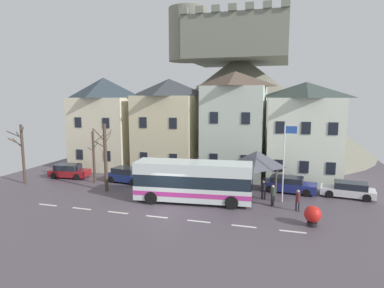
# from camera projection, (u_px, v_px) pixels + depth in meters

# --- Properties ---
(ground_plane) EXTENTS (40.00, 60.00, 0.07)m
(ground_plane) POSITION_uv_depth(u_px,v_px,m) (165.00, 210.00, 24.12)
(ground_plane) COLOR #504750
(townhouse_00) EXTENTS (6.80, 5.23, 10.35)m
(townhouse_00) POSITION_uv_depth(u_px,v_px,m) (105.00, 124.00, 37.62)
(townhouse_00) COLOR beige
(townhouse_00) RESTS_ON ground_plane
(townhouse_01) EXTENTS (6.48, 6.74, 10.15)m
(townhouse_01) POSITION_uv_depth(u_px,v_px,m) (169.00, 125.00, 36.25)
(townhouse_01) COLOR beige
(townhouse_01) RESTS_ON ground_plane
(townhouse_02) EXTENTS (6.05, 5.98, 10.78)m
(townhouse_02) POSITION_uv_depth(u_px,v_px,m) (234.00, 124.00, 33.84)
(townhouse_02) COLOR beige
(townhouse_02) RESTS_ON ground_plane
(townhouse_03) EXTENTS (6.70, 6.41, 9.64)m
(townhouse_03) POSITION_uv_depth(u_px,v_px,m) (304.00, 132.00, 32.23)
(townhouse_03) COLOR silver
(townhouse_03) RESTS_ON ground_plane
(hilltop_castle) EXTENTS (38.41, 38.41, 20.80)m
(hilltop_castle) POSITION_uv_depth(u_px,v_px,m) (238.00, 99.00, 50.39)
(hilltop_castle) COLOR slate
(hilltop_castle) RESTS_ON ground_plane
(transit_bus) EXTENTS (9.34, 3.48, 3.18)m
(transit_bus) POSITION_uv_depth(u_px,v_px,m) (193.00, 182.00, 25.78)
(transit_bus) COLOR silver
(transit_bus) RESTS_ON ground_plane
(bus_shelter) EXTENTS (3.60, 3.60, 3.73)m
(bus_shelter) POSITION_uv_depth(u_px,v_px,m) (257.00, 159.00, 27.60)
(bus_shelter) COLOR #473D33
(bus_shelter) RESTS_ON ground_plane
(parked_car_00) EXTENTS (4.69, 2.30, 1.35)m
(parked_car_00) POSITION_uv_depth(u_px,v_px,m) (289.00, 185.00, 28.50)
(parked_car_00) COLOR navy
(parked_car_00) RESTS_ON ground_plane
(parked_car_01) EXTENTS (4.04, 2.26, 1.36)m
(parked_car_01) POSITION_uv_depth(u_px,v_px,m) (69.00, 171.00, 33.70)
(parked_car_01) COLOR maroon
(parked_car_01) RESTS_ON ground_plane
(parked_car_02) EXTENTS (4.07, 2.42, 1.41)m
(parked_car_02) POSITION_uv_depth(u_px,v_px,m) (127.00, 175.00, 31.88)
(parked_car_02) COLOR navy
(parked_car_02) RESTS_ON ground_plane
(parked_car_03) EXTENTS (4.33, 2.28, 1.27)m
(parked_car_03) POSITION_uv_depth(u_px,v_px,m) (348.00, 190.00, 27.05)
(parked_car_03) COLOR white
(parked_car_03) RESTS_ON ground_plane
(pedestrian_00) EXTENTS (0.36, 0.36, 1.56)m
(pedestrian_00) POSITION_uv_depth(u_px,v_px,m) (264.00, 188.00, 26.40)
(pedestrian_00) COLOR black
(pedestrian_00) RESTS_ON ground_plane
(pedestrian_01) EXTENTS (0.38, 0.31, 1.60)m
(pedestrian_01) POSITION_uv_depth(u_px,v_px,m) (248.00, 188.00, 26.81)
(pedestrian_01) COLOR #38332D
(pedestrian_01) RESTS_ON ground_plane
(pedestrian_02) EXTENTS (0.32, 0.32, 1.59)m
(pedestrian_02) POSITION_uv_depth(u_px,v_px,m) (298.00, 199.00, 23.68)
(pedestrian_02) COLOR #2D2D38
(pedestrian_02) RESTS_ON ground_plane
(pedestrian_03) EXTENTS (0.36, 0.36, 1.62)m
(pedestrian_03) POSITION_uv_depth(u_px,v_px,m) (273.00, 194.00, 24.85)
(pedestrian_03) COLOR black
(pedestrian_03) RESTS_ON ground_plane
(public_bench) EXTENTS (1.76, 0.48, 0.87)m
(public_bench) POSITION_uv_depth(u_px,v_px,m) (241.00, 181.00, 30.40)
(public_bench) COLOR brown
(public_bench) RESTS_ON ground_plane
(flagpole) EXTENTS (0.95, 0.10, 6.07)m
(flagpole) POSITION_uv_depth(u_px,v_px,m) (285.00, 157.00, 25.43)
(flagpole) COLOR silver
(flagpole) RESTS_ON ground_plane
(harbour_buoy) EXTENTS (1.08, 1.08, 1.33)m
(harbour_buoy) POSITION_uv_depth(u_px,v_px,m) (313.00, 215.00, 20.98)
(harbour_buoy) COLOR black
(harbour_buoy) RESTS_ON ground_plane
(bare_tree_00) EXTENTS (1.52, 1.18, 5.65)m
(bare_tree_00) POSITION_uv_depth(u_px,v_px,m) (22.00, 153.00, 31.01)
(bare_tree_00) COLOR #47382D
(bare_tree_00) RESTS_ON ground_plane
(bare_tree_01) EXTENTS (1.18, 2.24, 5.22)m
(bare_tree_01) POSITION_uv_depth(u_px,v_px,m) (94.00, 156.00, 31.43)
(bare_tree_01) COLOR #47382D
(bare_tree_01) RESTS_ON ground_plane
(bare_tree_02) EXTENTS (1.16, 1.95, 5.92)m
(bare_tree_02) POSITION_uv_depth(u_px,v_px,m) (105.00, 157.00, 28.50)
(bare_tree_02) COLOR #47382D
(bare_tree_02) RESTS_ON ground_plane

